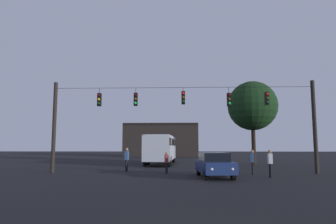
{
  "coord_description": "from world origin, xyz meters",
  "views": [
    {
      "loc": [
        -0.23,
        -5.53,
        1.91
      ],
      "look_at": [
        -1.15,
        19.31,
        4.73
      ],
      "focal_mm": 32.41,
      "sensor_mm": 36.0,
      "label": 1
    }
  ],
  "objects_px": {
    "pedestrian_crossing_left": "(127,158)",
    "city_bus": "(161,147)",
    "tree_left_silhouette": "(252,106)",
    "pedestrian_crossing_center": "(252,161)",
    "car_near_right": "(214,164)",
    "pedestrian_crossing_right": "(167,161)",
    "pedestrian_near_bus": "(270,162)"
  },
  "relations": [
    {
      "from": "pedestrian_crossing_left",
      "to": "city_bus",
      "type": "bearing_deg",
      "value": 78.11
    },
    {
      "from": "pedestrian_crossing_left",
      "to": "tree_left_silhouette",
      "type": "relative_size",
      "value": 0.21
    },
    {
      "from": "pedestrian_crossing_center",
      "to": "pedestrian_crossing_left",
      "type": "bearing_deg",
      "value": 166.6
    },
    {
      "from": "city_bus",
      "to": "car_near_right",
      "type": "height_order",
      "value": "city_bus"
    },
    {
      "from": "car_near_right",
      "to": "pedestrian_crossing_center",
      "type": "distance_m",
      "value": 3.42
    },
    {
      "from": "city_bus",
      "to": "tree_left_silhouette",
      "type": "bearing_deg",
      "value": -8.48
    },
    {
      "from": "pedestrian_crossing_right",
      "to": "tree_left_silhouette",
      "type": "xyz_separation_m",
      "value": [
        8.55,
        9.87,
        5.25
      ]
    },
    {
      "from": "city_bus",
      "to": "pedestrian_crossing_right",
      "type": "xyz_separation_m",
      "value": [
        1.04,
        -11.3,
        -1.02
      ]
    },
    {
      "from": "pedestrian_crossing_left",
      "to": "tree_left_silhouette",
      "type": "bearing_deg",
      "value": 35.71
    },
    {
      "from": "pedestrian_crossing_right",
      "to": "city_bus",
      "type": "bearing_deg",
      "value": 95.27
    },
    {
      "from": "pedestrian_crossing_right",
      "to": "tree_left_silhouette",
      "type": "distance_m",
      "value": 14.08
    },
    {
      "from": "pedestrian_crossing_center",
      "to": "tree_left_silhouette",
      "type": "bearing_deg",
      "value": 75.82
    },
    {
      "from": "pedestrian_near_bus",
      "to": "pedestrian_crossing_right",
      "type": "bearing_deg",
      "value": 158.31
    },
    {
      "from": "city_bus",
      "to": "car_near_right",
      "type": "xyz_separation_m",
      "value": [
        4.12,
        -13.9,
        -1.07
      ]
    },
    {
      "from": "city_bus",
      "to": "pedestrian_near_bus",
      "type": "bearing_deg",
      "value": -61.46
    },
    {
      "from": "pedestrian_crossing_left",
      "to": "pedestrian_crossing_right",
      "type": "relative_size",
      "value": 1.18
    },
    {
      "from": "pedestrian_crossing_center",
      "to": "pedestrian_near_bus",
      "type": "bearing_deg",
      "value": -72.19
    },
    {
      "from": "pedestrian_near_bus",
      "to": "pedestrian_crossing_center",
      "type": "bearing_deg",
      "value": 107.81
    },
    {
      "from": "car_near_right",
      "to": "tree_left_silhouette",
      "type": "height_order",
      "value": "tree_left_silhouette"
    },
    {
      "from": "city_bus",
      "to": "tree_left_silhouette",
      "type": "relative_size",
      "value": 1.28
    },
    {
      "from": "city_bus",
      "to": "tree_left_silhouette",
      "type": "distance_m",
      "value": 10.58
    },
    {
      "from": "pedestrian_crossing_left",
      "to": "pedestrian_crossing_center",
      "type": "relative_size",
      "value": 1.07
    },
    {
      "from": "pedestrian_crossing_center",
      "to": "car_near_right",
      "type": "bearing_deg",
      "value": -145.38
    },
    {
      "from": "pedestrian_crossing_center",
      "to": "tree_left_silhouette",
      "type": "height_order",
      "value": "tree_left_silhouette"
    },
    {
      "from": "pedestrian_crossing_center",
      "to": "pedestrian_near_bus",
      "type": "distance_m",
      "value": 2.03
    },
    {
      "from": "pedestrian_crossing_center",
      "to": "pedestrian_crossing_right",
      "type": "bearing_deg",
      "value": 173.63
    },
    {
      "from": "city_bus",
      "to": "pedestrian_crossing_center",
      "type": "height_order",
      "value": "city_bus"
    },
    {
      "from": "pedestrian_crossing_left",
      "to": "car_near_right",
      "type": "bearing_deg",
      "value": -33.46
    },
    {
      "from": "city_bus",
      "to": "car_near_right",
      "type": "bearing_deg",
      "value": -73.49
    },
    {
      "from": "pedestrian_crossing_right",
      "to": "pedestrian_near_bus",
      "type": "distance_m",
      "value": 7.01
    },
    {
      "from": "pedestrian_near_bus",
      "to": "city_bus",
      "type": "bearing_deg",
      "value": 118.54
    },
    {
      "from": "pedestrian_crossing_left",
      "to": "pedestrian_crossing_right",
      "type": "bearing_deg",
      "value": -25.56
    }
  ]
}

